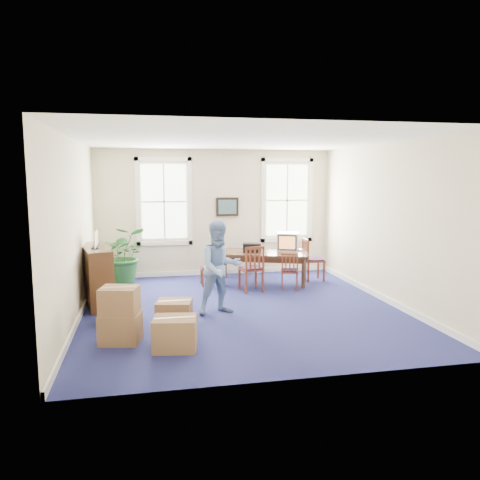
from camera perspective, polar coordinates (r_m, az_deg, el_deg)
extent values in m
plane|color=navy|center=(9.14, 0.14, -8.31)|extent=(6.50, 6.50, 0.00)
plane|color=white|center=(8.80, 0.15, 12.12)|extent=(6.50, 6.50, 0.00)
plane|color=beige|center=(12.02, -3.01, 3.34)|extent=(6.50, 0.00, 6.50)
plane|color=beige|center=(5.71, 6.78, -1.74)|extent=(6.50, 0.00, 6.50)
plane|color=beige|center=(8.73, -19.51, 1.19)|extent=(0.00, 6.50, 6.50)
plane|color=beige|center=(9.88, 17.45, 2.01)|extent=(0.00, 6.50, 6.50)
cube|color=white|center=(12.21, -2.93, -3.89)|extent=(6.00, 0.04, 0.12)
cube|color=white|center=(9.03, -18.87, -8.56)|extent=(0.04, 6.50, 0.12)
cube|color=white|center=(10.13, 16.94, -6.69)|extent=(0.04, 6.50, 0.12)
cube|color=white|center=(11.39, 7.34, -1.20)|extent=(0.19, 0.21, 0.04)
cube|color=black|center=(11.10, 1.45, -0.93)|extent=(0.47, 0.35, 0.21)
imported|color=#7B9BD0|center=(8.63, -2.43, -3.37)|extent=(0.97, 0.82, 1.73)
cube|color=#452817|center=(9.70, -17.09, -4.00)|extent=(0.78, 1.62, 1.22)
imported|color=#205321|center=(11.42, -14.00, -1.76)|extent=(1.25, 1.10, 1.36)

